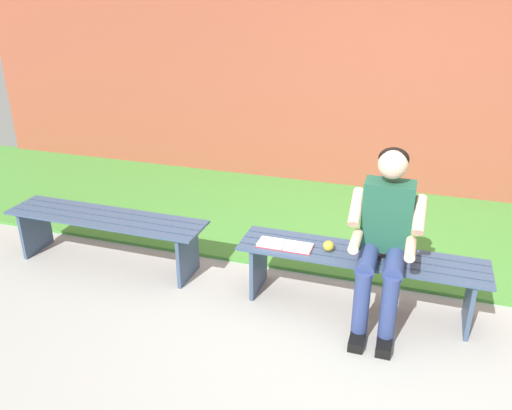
% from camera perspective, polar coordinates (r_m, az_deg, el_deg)
% --- Properties ---
extents(ground_plane, '(10.00, 7.00, 0.04)m').
position_cam_1_polar(ground_plane, '(3.57, -9.54, -16.89)').
color(ground_plane, '#9E9E99').
extents(grass_strip, '(9.00, 2.16, 0.03)m').
position_cam_1_polar(grass_strip, '(5.49, 1.90, -0.89)').
color(grass_strip, '#478C38').
rests_on(grass_strip, ground).
extents(brick_wall, '(9.50, 0.24, 3.16)m').
position_cam_1_polar(brick_wall, '(6.05, 10.69, 16.49)').
color(brick_wall, '#9E4C38').
rests_on(brick_wall, ground).
extents(bench_near, '(1.80, 0.42, 0.45)m').
position_cam_1_polar(bench_near, '(3.90, 11.29, -6.67)').
color(bench_near, '#384C6B').
rests_on(bench_near, ground).
extents(bench_far, '(1.75, 0.42, 0.45)m').
position_cam_1_polar(bench_far, '(4.58, -16.16, -2.41)').
color(bench_far, '#384C6B').
rests_on(bench_far, ground).
extents(person_seated, '(0.50, 0.69, 1.26)m').
position_cam_1_polar(person_seated, '(3.64, 13.98, -3.06)').
color(person_seated, '#1E513D').
rests_on(person_seated, ground).
extents(apple, '(0.08, 0.08, 0.08)m').
position_cam_1_polar(apple, '(3.83, 7.99, -4.49)').
color(apple, gold).
rests_on(apple, bench_near).
extents(book_open, '(0.41, 0.16, 0.02)m').
position_cam_1_polar(book_open, '(3.87, 3.20, -4.47)').
color(book_open, white).
rests_on(book_open, bench_near).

